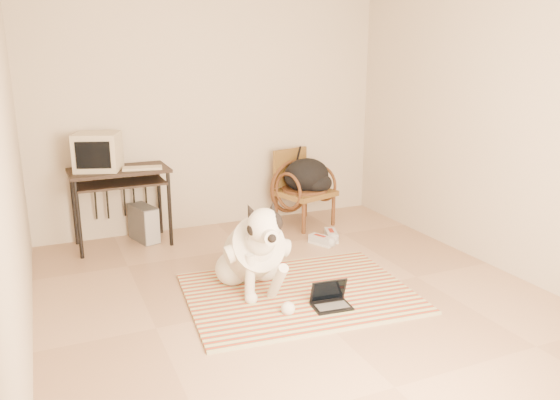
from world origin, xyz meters
TOP-DOWN VIEW (x-y plane):
  - floor at (0.00, 0.00)m, footprint 4.50×4.50m
  - wall_back at (0.00, 2.25)m, footprint 4.50×0.00m
  - wall_front at (0.00, -2.25)m, footprint 4.50×0.00m
  - wall_left at (-2.00, 0.00)m, footprint 0.00×4.50m
  - wall_right at (2.00, 0.00)m, footprint 0.00×4.50m
  - rug at (0.04, 0.11)m, footprint 1.95×1.56m
  - dog at (-0.27, 0.32)m, footprint 0.58×1.21m
  - laptop at (0.16, -0.23)m, footprint 0.32×0.24m
  - computer_desk at (-1.11, 1.93)m, footprint 0.99×0.57m
  - crt_monitor at (-1.29, 1.97)m, footprint 0.52×0.51m
  - desk_keyboard at (-0.89, 1.82)m, footprint 0.41×0.21m
  - pc_tower at (-0.89, 1.99)m, footprint 0.28×0.44m
  - rattan_chair at (0.92, 1.86)m, footprint 0.71×0.70m
  - backpack at (0.97, 1.77)m, footprint 0.53×0.46m
  - sneaker_left at (0.79, 1.11)m, footprint 0.22×0.29m
  - sneaker_right at (0.96, 1.20)m, footprint 0.20×0.31m

SIDE VIEW (x-z plane):
  - floor at x=0.00m, z-range 0.00..0.00m
  - rug at x=0.04m, z-range 0.00..0.02m
  - sneaker_left at x=0.79m, z-range -0.01..0.09m
  - sneaker_right at x=0.96m, z-range -0.01..0.09m
  - laptop at x=0.16m, z-range -0.03..0.18m
  - pc_tower at x=-0.89m, z-range 0.00..0.38m
  - dog at x=-0.27m, z-range -0.09..0.78m
  - rattan_chair at x=0.92m, z-range 0.00..0.87m
  - backpack at x=0.97m, z-range 0.38..0.78m
  - computer_desk at x=-1.11m, z-range 0.29..1.11m
  - desk_keyboard at x=-0.89m, z-range 0.81..0.84m
  - crt_monitor at x=-1.29m, z-range 0.81..1.19m
  - wall_back at x=0.00m, z-range -0.90..3.60m
  - wall_front at x=0.00m, z-range -0.90..3.60m
  - wall_left at x=-2.00m, z-range -0.90..3.60m
  - wall_right at x=2.00m, z-range -0.90..3.60m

